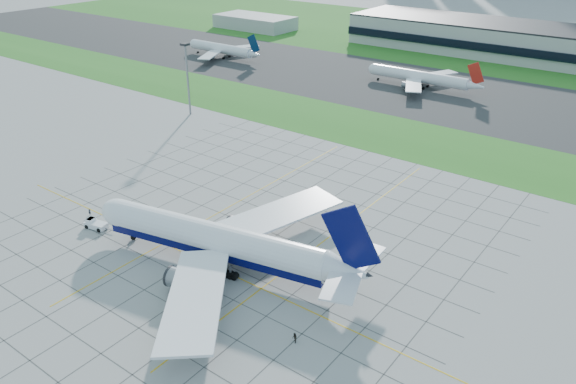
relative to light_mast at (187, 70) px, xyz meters
The scene contains 13 objects.
ground 96.89m from the light_mast, 42.88° to the right, with size 1400.00×1400.00×0.00m, color #9B9B95.
grass_median 76.07m from the light_mast, 19.65° to the left, with size 700.00×35.00×0.04m, color #25661D.
asphalt_taxiway 107.52m from the light_mast, 48.81° to the left, with size 700.00×75.00×0.04m, color #383838.
grass_far 203.13m from the light_mast, 69.78° to the left, with size 700.00×145.00×0.04m, color #25661D.
apron_markings 90.15m from the light_mast, 37.43° to the right, with size 120.00×130.00×0.03m.
service_block 171.09m from the light_mast, 121.83° to the left, with size 50.00×25.00×8.00m, color #B7B7B2.
light_mast is the anchor object (origin of this frame).
airliner 100.38m from the light_mast, 41.01° to the right, with size 63.97×64.19×20.34m.
pushback_tug 84.54m from the light_mast, 59.63° to the right, with size 8.08×3.67×2.22m.
crew_near 79.00m from the light_mast, 62.53° to the right, with size 0.61×0.40×1.67m, color black.
crew_far 128.04m from the light_mast, 36.44° to the right, with size 0.95×0.74×1.95m, color black.
distant_jet_0 90.37m from the light_mast, 125.22° to the left, with size 44.20×42.66×14.08m.
distant_jet_1 98.13m from the light_mast, 57.96° to the left, with size 48.53×42.66×14.08m.
Camera 1 is at (75.82, -70.70, 65.67)m, focal length 35.00 mm.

